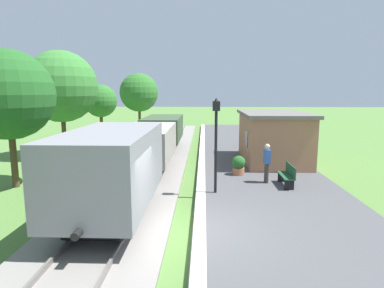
{
  "coord_description": "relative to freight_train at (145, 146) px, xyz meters",
  "views": [
    {
      "loc": [
        0.5,
        -8.86,
        4.18
      ],
      "look_at": [
        -0.11,
        7.93,
        1.47
      ],
      "focal_mm": 30.63,
      "sensor_mm": 36.0,
      "label": 1
    }
  ],
  "objects": [
    {
      "name": "ground_plane",
      "position": [
        2.4,
        -7.11,
        -1.51
      ],
      "size": [
        160.0,
        160.0,
        0.0
      ],
      "primitive_type": "plane",
      "color": "#517A38"
    },
    {
      "name": "platform_slab",
      "position": [
        5.6,
        -7.11,
        -1.38
      ],
      "size": [
        6.0,
        60.0,
        0.25
      ],
      "primitive_type": "cube",
      "color": "#4C4C4F",
      "rests_on": "ground"
    },
    {
      "name": "platform_edge_stripe",
      "position": [
        2.8,
        -7.11,
        -1.25
      ],
      "size": [
        0.36,
        60.0,
        0.01
      ],
      "primitive_type": "cube",
      "color": "silver",
      "rests_on": "platform_slab"
    },
    {
      "name": "track_ballast",
      "position": [
        -0.0,
        -7.11,
        -1.45
      ],
      "size": [
        3.8,
        60.0,
        0.12
      ],
      "primitive_type": "cube",
      "color": "gray",
      "rests_on": "ground"
    },
    {
      "name": "rail_near",
      "position": [
        0.72,
        -7.11,
        -1.32
      ],
      "size": [
        0.07,
        60.0,
        0.14
      ],
      "primitive_type": "cube",
      "color": "slate",
      "rests_on": "track_ballast"
    },
    {
      "name": "rail_far",
      "position": [
        -0.72,
        -7.11,
        -1.32
      ],
      "size": [
        0.07,
        60.0,
        0.14
      ],
      "primitive_type": "cube",
      "color": "slate",
      "rests_on": "track_ballast"
    },
    {
      "name": "freight_train",
      "position": [
        0.0,
        0.0,
        0.0
      ],
      "size": [
        2.5,
        19.4,
        2.72
      ],
      "color": "gray",
      "rests_on": "rail_near"
    },
    {
      "name": "station_hut",
      "position": [
        6.8,
        2.48,
        0.15
      ],
      "size": [
        3.5,
        5.8,
        2.78
      ],
      "color": "#9E6B4C",
      "rests_on": "platform_slab"
    },
    {
      "name": "bench_near_hut",
      "position": [
        6.43,
        -2.51,
        -0.78
      ],
      "size": [
        0.42,
        1.5,
        0.91
      ],
      "color": "#1E4C2D",
      "rests_on": "platform_slab"
    },
    {
      "name": "bench_down_platform",
      "position": [
        6.43,
        7.72,
        -0.78
      ],
      "size": [
        0.42,
        1.5,
        0.91
      ],
      "color": "#1E4C2D",
      "rests_on": "platform_slab"
    },
    {
      "name": "person_waiting",
      "position": [
        5.63,
        -2.05,
        -0.32
      ],
      "size": [
        0.26,
        0.39,
        1.71
      ],
      "rotation": [
        0.0,
        0.0,
        3.2
      ],
      "color": "#38332D",
      "rests_on": "platform_slab"
    },
    {
      "name": "potted_planter",
      "position": [
        4.57,
        -0.71,
        -0.78
      ],
      "size": [
        0.64,
        0.64,
        0.92
      ],
      "color": "#9E6642",
      "rests_on": "platform_slab"
    },
    {
      "name": "lamp_post_near",
      "position": [
        3.37,
        -3.54,
        1.3
      ],
      "size": [
        0.28,
        0.28,
        3.7
      ],
      "color": "black",
      "rests_on": "platform_slab"
    },
    {
      "name": "tree_trackside_mid",
      "position": [
        -5.38,
        -2.27,
        2.52
      ],
      "size": [
        3.83,
        3.83,
        5.95
      ],
      "color": "#4C3823",
      "rests_on": "ground"
    },
    {
      "name": "tree_trackside_far",
      "position": [
        -6.16,
        4.8,
        2.96
      ],
      "size": [
        4.53,
        4.53,
        6.74
      ],
      "color": "#4C3823",
      "rests_on": "ground"
    },
    {
      "name": "tree_field_left",
      "position": [
        -6.09,
        12.39,
        1.83
      ],
      "size": [
        2.83,
        2.83,
        4.77
      ],
      "color": "#4C3823",
      "rests_on": "ground"
    },
    {
      "name": "tree_field_distant",
      "position": [
        -4.02,
        19.07,
        2.54
      ],
      "size": [
        4.09,
        4.09,
        6.1
      ],
      "color": "#4C3823",
      "rests_on": "ground"
    }
  ]
}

